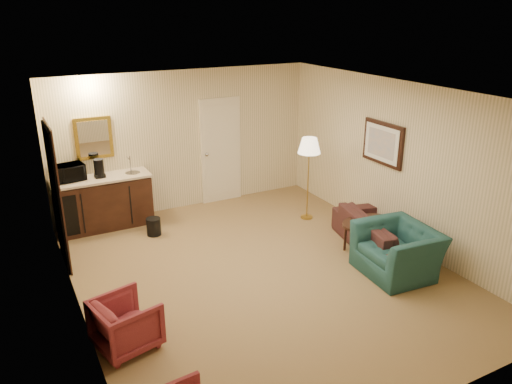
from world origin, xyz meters
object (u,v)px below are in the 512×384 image
teal_armchair (398,243)px  rose_chair_near (126,321)px  sofa (381,228)px  microwave (68,171)px  wetbar_cabinet (104,202)px  coffee_maker (99,168)px  waste_bin (154,227)px  floor_lamp (308,179)px  coffee_table (367,236)px

teal_armchair → rose_chair_near: 3.88m
sofa → microwave: size_ratio=3.94×
rose_chair_near → wetbar_cabinet: bearing=-21.9°
teal_armchair → coffee_maker: bearing=-132.5°
waste_bin → coffee_maker: 1.35m
wetbar_cabinet → rose_chair_near: wetbar_cabinet is taller
wetbar_cabinet → rose_chair_near: size_ratio=2.46×
teal_armchair → microwave: (-3.88, 3.69, 0.62)m
waste_bin → microwave: bearing=145.6°
wetbar_cabinet → teal_armchair: bearing=-47.0°
sofa → coffee_maker: coffee_maker is taller
floor_lamp → waste_bin: floor_lamp is taller
coffee_table → coffee_maker: bearing=140.1°
sofa → microwave: bearing=66.0°
microwave → sofa: bearing=-45.3°
sofa → waste_bin: (-2.99, 2.24, -0.23)m
teal_armchair → microwave: bearing=-129.0°
floor_lamp → waste_bin: size_ratio=5.04×
rose_chair_near → coffee_table: rose_chair_near is taller
waste_bin → coffee_maker: size_ratio=0.95×
coffee_maker → rose_chair_near: bearing=-116.1°
rose_chair_near → teal_armchair: bearing=-105.8°
microwave → wetbar_cabinet: bearing=-17.0°
wetbar_cabinet → coffee_table: size_ratio=1.85×
coffee_table → microwave: (-3.95, 2.94, 0.84)m
sofa → floor_lamp: 1.71m
sofa → floor_lamp: floor_lamp is taller
rose_chair_near → coffee_maker: bearing=-21.7°
rose_chair_near → microwave: (0.00, 3.55, 0.76)m
sofa → coffee_maker: (-3.65, 2.97, 0.69)m
microwave → waste_bin: bearing=-43.6°
coffee_table → teal_armchair: bearing=-95.5°
teal_armchair → coffee_table: size_ratio=1.23×
sofa → rose_chair_near: sofa is taller
wetbar_cabinet → microwave: size_ratio=3.28×
rose_chair_near → coffee_maker: size_ratio=2.09×
teal_armchair → waste_bin: (-2.73, 2.90, -0.32)m
sofa → coffee_maker: size_ratio=6.19×
wetbar_cabinet → waste_bin: bearing=-47.9°
coffee_table → coffee_maker: coffee_maker is taller
floor_lamp → microwave: (-3.85, 1.39, 0.33)m
waste_bin → coffee_maker: coffee_maker is taller
teal_armchair → rose_chair_near: teal_armchair is taller
wetbar_cabinet → floor_lamp: size_ratio=1.08×
microwave → coffee_maker: (0.49, -0.06, -0.01)m
sofa → waste_bin: size_ratio=6.55×
sofa → microwave: 5.18m
coffee_table → waste_bin: (-2.80, 2.16, -0.10)m
wetbar_cabinet → coffee_maker: (-0.01, 0.01, 0.62)m
microwave → coffee_maker: size_ratio=1.57×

